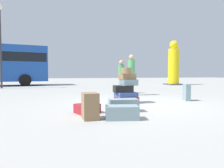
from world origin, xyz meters
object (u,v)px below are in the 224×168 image
Objects in this scene: suitcase_brown_right_side at (90,106)px; person_tourist_with_camera at (131,71)px; suitcase_slate_left_side at (187,92)px; lamp_post at (0,33)px; yellow_dummy_statue at (174,65)px; suitcase_slate_foreground_far at (123,105)px; suitcase_tower at (126,89)px; suitcase_maroon_white_trunk at (87,108)px; person_bearded_onlooker at (121,74)px; suitcase_slate_foreground_near at (122,112)px.

suitcase_brown_right_side is 0.31× the size of person_tourist_with_camera.
lamp_post reaches higher than suitcase_slate_left_side.
suitcase_slate_foreground_far is at bearing -128.37° from yellow_dummy_statue.
yellow_dummy_statue is at bearing 3.25° from lamp_post.
suitcase_maroon_white_trunk is (-1.42, -1.23, -0.34)m from suitcase_tower.
lamp_post is at bearing 93.27° from suitcase_maroon_white_trunk.
suitcase_brown_right_side is at bearing -19.80° from person_bearded_onlooker.
person_bearded_onlooker is 0.90× the size of person_tourist_with_camera.
suitcase_brown_right_side is at bearing 13.84° from person_tourist_with_camera.
suitcase_brown_right_side is 0.82× the size of suitcase_slate_foreground_near.
suitcase_tower is 0.21× the size of lamp_post.
person_tourist_with_camera is at bearing 132.48° from suitcase_slate_left_side.
person_bearded_onlooker is 9.01m from yellow_dummy_statue.
lamp_post is (-4.68, 10.29, 3.42)m from suitcase_slate_foreground_near.
lamp_post reaches higher than suitcase_brown_right_side.
lamp_post is at bearing 124.59° from suitcase_slate_foreground_far.
suitcase_slate_foreground_near is 5.42m from person_bearded_onlooker.
yellow_dummy_statue is 13.25m from lamp_post.
suitcase_maroon_white_trunk is 0.79× the size of suitcase_slate_foreground_near.
suitcase_maroon_white_trunk is (0.03, 0.63, -0.16)m from suitcase_brown_right_side.
suitcase_tower is 11.81m from yellow_dummy_statue.
person_bearded_onlooker is at bearing -125.09° from person_tourist_with_camera.
suitcase_tower is at bearing 51.28° from suitcase_brown_right_side.
suitcase_slate_left_side is at bearing 31.56° from suitcase_slate_foreground_far.
suitcase_slate_foreground_near is at bearing -65.55° from lamp_post.
person_tourist_with_camera is (1.85, 4.17, 0.91)m from suitcase_slate_foreground_near.
suitcase_brown_right_side is 0.92× the size of suitcase_slate_left_side.
lamp_post is (-4.10, 9.46, 3.45)m from suitcase_maroon_white_trunk.
lamp_post reaches higher than suitcase_tower.
suitcase_brown_right_side is at bearing -113.28° from suitcase_maroon_white_trunk.
lamp_post reaches higher than suitcase_slate_foreground_near.
suitcase_slate_left_side is (3.66, 1.83, 0.02)m from suitcase_brown_right_side.
lamp_post is at bearing -87.54° from person_tourist_with_camera.
suitcase_tower is 0.29× the size of yellow_dummy_statue.
person_tourist_with_camera is (0.15, -0.92, 0.11)m from person_bearded_onlooker.
suitcase_brown_right_side is 0.66m from suitcase_slate_foreground_near.
yellow_dummy_statue reaches higher than suitcase_maroon_white_trunk.
person_tourist_with_camera is at bearing 57.35° from suitcase_brown_right_side.
yellow_dummy_statue is (8.12, 10.26, 1.52)m from suitcase_slate_foreground_far.
person_bearded_onlooker is 0.94m from person_tourist_with_camera.
suitcase_tower is 2.25m from suitcase_slate_foreground_near.
suitcase_slate_left_side is 0.33× the size of person_tourist_with_camera.
suitcase_tower is at bearing -130.24° from yellow_dummy_statue.
suitcase_slate_foreground_far is 3.02m from suitcase_slate_left_side.
suitcase_tower is 1.92× the size of suitcase_slate_left_side.
person_bearded_onlooker is at bearing 63.86° from suitcase_brown_right_side.
suitcase_brown_right_side is 0.66m from suitcase_maroon_white_trunk.
yellow_dummy_statue is (5.38, 9.00, 1.39)m from suitcase_slate_left_side.
suitcase_tower is 1.91m from suitcase_maroon_white_trunk.
suitcase_slate_left_side is (2.21, -0.04, -0.16)m from suitcase_tower.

